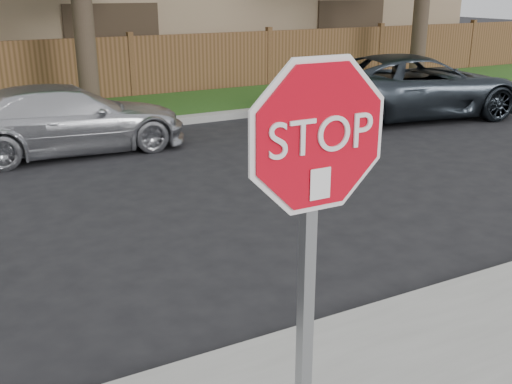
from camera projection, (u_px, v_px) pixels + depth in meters
stop_sign at (314, 201)px, 2.82m from camera, size 1.01×0.13×2.55m
sedan_right at (68, 119)px, 10.42m from camera, size 4.11×1.74×1.18m
sedan_far_right at (414, 86)px, 13.25m from camera, size 5.28×3.07×1.38m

